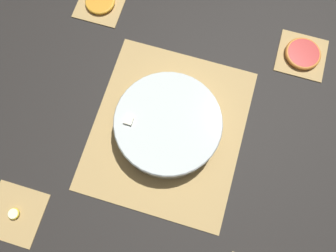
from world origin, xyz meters
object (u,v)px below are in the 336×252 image
at_px(fruit_salad_bowl, 168,125).
at_px(grapefruit_slice, 303,54).
at_px(banana_coin_single, 14,214).
at_px(orange_slice_whole, 100,2).

height_order(fruit_salad_bowl, grapefruit_slice, fruit_salad_bowl).
xyz_separation_m(fruit_salad_bowl, grapefruit_slice, (-0.31, 0.30, -0.03)).
relative_size(fruit_salad_bowl, banana_coin_single, 9.40).
bearing_deg(grapefruit_slice, orange_slice_whole, -90.00).
bearing_deg(fruit_salad_bowl, grapefruit_slice, 136.22).
distance_m(orange_slice_whole, grapefruit_slice, 0.60).
distance_m(fruit_salad_bowl, banana_coin_single, 0.43).
bearing_deg(grapefruit_slice, fruit_salad_bowl, -43.78).
xyz_separation_m(fruit_salad_bowl, orange_slice_whole, (-0.31, -0.30, -0.03)).
bearing_deg(banana_coin_single, orange_slice_whole, 180.00).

